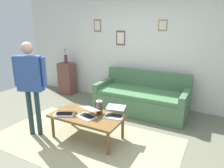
{
  "coord_description": "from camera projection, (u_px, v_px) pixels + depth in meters",
  "views": [
    {
      "loc": [
        -1.74,
        2.56,
        1.9
      ],
      "look_at": [
        0.05,
        -0.82,
        0.8
      ],
      "focal_mm": 33.1,
      "sensor_mm": 36.0,
      "label": 1
    }
  ],
  "objects": [
    {
      "name": "laptop_left",
      "position": [
        88.0,
        114.0,
        3.42
      ],
      "size": [
        0.39,
        0.38,
        0.15
      ],
      "color": "silver",
      "rests_on": "coffee_table"
    },
    {
      "name": "coffee_table",
      "position": [
        87.0,
        117.0,
        3.5
      ],
      "size": [
        1.23,
        0.65,
        0.43
      ],
      "color": "brown",
      "rests_on": "ground_plane"
    },
    {
      "name": "ground_plane",
      "position": [
        92.0,
        142.0,
        3.49
      ],
      "size": [
        7.68,
        7.68,
        0.0
      ],
      "primitive_type": "plane",
      "color": "#6D6D59"
    },
    {
      "name": "laptop_right",
      "position": [
        64.0,
        112.0,
        3.5
      ],
      "size": [
        0.43,
        0.41,
        0.16
      ],
      "color": "silver",
      "rests_on": "coffee_table"
    },
    {
      "name": "person_standing",
      "position": [
        30.0,
        78.0,
        3.44
      ],
      "size": [
        0.57,
        0.32,
        1.64
      ],
      "color": "#243C3F",
      "rests_on": "ground_plane"
    },
    {
      "name": "flower_vase",
      "position": [
        66.0,
        58.0,
        5.68
      ],
      "size": [
        0.09,
        0.09,
        0.44
      ],
      "color": "#512748",
      "rests_on": "side_shelf"
    },
    {
      "name": "couch",
      "position": [
        142.0,
        98.0,
        4.64
      ],
      "size": [
        1.99,
        0.92,
        0.88
      ],
      "color": "#49704D",
      "rests_on": "ground_plane"
    },
    {
      "name": "laptop_center",
      "position": [
        115.0,
        113.0,
        3.45
      ],
      "size": [
        0.38,
        0.4,
        0.14
      ],
      "color": "silver",
      "rests_on": "coffee_table"
    },
    {
      "name": "side_shelf",
      "position": [
        67.0,
        78.0,
        5.84
      ],
      "size": [
        0.42,
        0.32,
        0.88
      ],
      "color": "brown",
      "rests_on": "ground_plane"
    },
    {
      "name": "area_rug",
      "position": [
        85.0,
        140.0,
        3.52
      ],
      "size": [
        3.13,
        1.7,
        0.01
      ],
      "primitive_type": "cube",
      "color": "tan",
      "rests_on": "ground_plane"
    },
    {
      "name": "french_press",
      "position": [
        99.0,
        107.0,
        3.51
      ],
      "size": [
        0.13,
        0.11,
        0.26
      ],
      "color": "#4C3323",
      "rests_on": "coffee_table"
    },
    {
      "name": "back_wall",
      "position": [
        141.0,
        48.0,
        4.98
      ],
      "size": [
        7.04,
        0.11,
        2.7
      ],
      "color": "silver",
      "rests_on": "ground_plane"
    }
  ]
}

